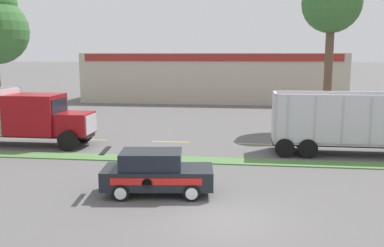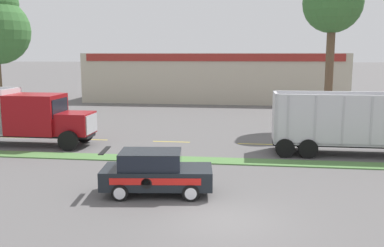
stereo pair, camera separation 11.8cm
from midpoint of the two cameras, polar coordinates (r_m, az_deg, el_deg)
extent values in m
plane|color=#5B5959|center=(14.76, 4.13, -12.66)|extent=(600.00, 600.00, 0.00)
cube|color=#517F42|center=(22.26, 5.27, -5.04)|extent=(120.00, 1.32, 0.06)
cube|color=yellow|center=(30.99, -23.03, -1.74)|extent=(2.40, 0.14, 0.01)
cube|color=yellow|center=(28.66, -13.65, -2.10)|extent=(2.40, 0.14, 0.01)
cube|color=yellow|center=(27.22, -2.96, -2.44)|extent=(2.40, 0.14, 0.01)
cube|color=yellow|center=(26.81, 8.49, -2.71)|extent=(2.40, 0.14, 0.01)
cube|color=yellow|center=(27.47, 19.83, -2.88)|extent=(2.40, 0.14, 0.01)
cube|color=black|center=(28.60, -23.54, -1.28)|extent=(10.73, 1.35, 0.18)
cube|color=maroon|center=(26.50, -15.43, 0.01)|extent=(1.92, 2.01, 1.30)
cube|color=#B7B7BC|center=(26.14, -13.42, -0.04)|extent=(0.06, 1.71, 1.11)
cube|color=maroon|center=(27.48, -20.26, 1.21)|extent=(3.04, 2.45, 2.37)
cube|color=black|center=(26.75, -17.37, 2.05)|extent=(0.04, 2.08, 1.07)
cylinder|color=silver|center=(27.50, -24.10, 2.55)|extent=(0.14, 0.14, 1.49)
cube|color=silver|center=(28.23, -23.16, 1.63)|extent=(0.16, 2.45, 2.63)
cylinder|color=black|center=(25.56, -16.38, -2.26)|extent=(1.16, 0.30, 1.16)
cylinder|color=black|center=(27.74, -14.40, -1.29)|extent=(1.16, 0.30, 1.16)
cube|color=silver|center=(25.06, 18.60, -2.18)|extent=(7.05, 2.42, 0.12)
cube|color=silver|center=(24.39, 10.80, 1.01)|extent=(0.16, 2.42, 2.66)
cube|color=silver|center=(23.75, 19.29, 0.43)|extent=(7.05, 0.16, 2.66)
cube|color=silver|center=(25.94, 18.27, 1.19)|extent=(7.05, 0.16, 2.66)
cube|color=#B2B2B7|center=(23.22, 12.52, 0.54)|extent=(0.10, 0.04, 2.52)
cube|color=#B2B2B7|center=(23.40, 15.96, 0.47)|extent=(0.10, 0.04, 2.52)
cube|color=#B2B2B7|center=(23.65, 19.34, 0.40)|extent=(0.10, 0.04, 2.52)
cube|color=#B2B2B7|center=(23.99, 22.63, 0.32)|extent=(0.10, 0.04, 2.52)
cylinder|color=black|center=(23.53, 12.12, -3.21)|extent=(1.03, 0.30, 1.03)
cylinder|color=black|center=(25.86, 11.69, -2.09)|extent=(1.03, 0.30, 1.03)
cylinder|color=black|center=(23.67, 15.05, -3.25)|extent=(1.03, 0.30, 1.03)
cylinder|color=black|center=(25.98, 14.35, -2.13)|extent=(1.03, 0.30, 1.03)
cube|color=black|center=(17.12, -4.75, -7.09)|extent=(4.51, 2.34, 0.75)
cube|color=black|center=(16.96, -5.66, -4.85)|extent=(2.55, 1.89, 0.62)
cube|color=black|center=(16.88, -5.67, -3.76)|extent=(2.55, 1.89, 0.04)
cube|color=black|center=(17.16, -11.68, -3.56)|extent=(0.37, 1.48, 0.03)
cube|color=red|center=(16.21, -5.05, -7.76)|extent=(3.43, 0.42, 0.26)
cylinder|color=black|center=(16.26, -6.19, -7.99)|extent=(0.41, 0.06, 0.41)
cylinder|color=black|center=(16.32, -0.26, -9.25)|extent=(0.67, 0.28, 0.65)
cylinder|color=silver|center=(16.22, -0.26, -9.37)|extent=(0.45, 0.07, 0.45)
cylinder|color=black|center=(18.00, -0.19, -7.49)|extent=(0.67, 0.28, 0.65)
cylinder|color=silver|center=(18.10, -0.19, -7.39)|extent=(0.45, 0.07, 0.45)
cylinder|color=black|center=(16.57, -9.68, -9.10)|extent=(0.67, 0.28, 0.65)
cylinder|color=silver|center=(16.47, -9.75, -9.22)|extent=(0.45, 0.07, 0.45)
cylinder|color=black|center=(18.22, -8.72, -7.38)|extent=(0.67, 0.28, 0.65)
cylinder|color=silver|center=(18.32, -8.67, -7.29)|extent=(0.45, 0.07, 0.45)
cube|color=black|center=(19.32, -6.33, -7.32)|extent=(0.45, 0.45, 0.03)
cone|color=#EA5B14|center=(19.26, -6.34, -6.63)|extent=(0.35, 0.35, 0.45)
cylinder|color=white|center=(19.25, -6.34, -6.51)|extent=(0.19, 0.19, 0.05)
cube|color=#BCB29E|center=(52.94, 2.86, 6.28)|extent=(29.65, 12.00, 5.61)
cube|color=maroon|center=(46.85, 2.31, 8.79)|extent=(28.17, 0.10, 0.80)
cylinder|color=brown|center=(33.10, 17.59, 6.16)|extent=(0.59, 0.59, 7.97)
sphere|color=#386B33|center=(33.27, 18.03, 15.06)|extent=(4.26, 4.26, 4.26)
camera|label=1|loc=(0.06, -90.16, -0.03)|focal=40.00mm
camera|label=2|loc=(0.06, 89.84, 0.03)|focal=40.00mm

